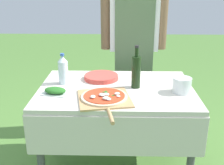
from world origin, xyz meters
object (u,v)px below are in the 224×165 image
(pizza_on_peel, at_px, (105,98))
(water_bottle, at_px, (63,70))
(oil_bottle, at_px, (136,71))
(mixing_tub, at_px, (182,85))
(herb_container, at_px, (55,91))
(person_cook, at_px, (134,34))
(plate_stack, at_px, (101,77))
(prep_table, at_px, (116,100))

(pizza_on_peel, xyz_separation_m, water_bottle, (-0.33, 0.30, 0.10))
(pizza_on_peel, bearing_deg, water_bottle, 126.75)
(oil_bottle, distance_m, mixing_tub, 0.34)
(oil_bottle, bearing_deg, herb_container, -166.11)
(pizza_on_peel, relative_size, oil_bottle, 1.73)
(person_cook, relative_size, plate_stack, 6.05)
(herb_container, distance_m, plate_stack, 0.44)
(oil_bottle, relative_size, herb_container, 1.55)
(water_bottle, xyz_separation_m, herb_container, (-0.02, -0.21, -0.09))
(person_cook, bearing_deg, herb_container, 54.49)
(herb_container, bearing_deg, pizza_on_peel, -14.88)
(person_cook, relative_size, mixing_tub, 12.77)
(pizza_on_peel, xyz_separation_m, herb_container, (-0.35, 0.09, 0.01))
(prep_table, xyz_separation_m, mixing_tub, (0.47, -0.08, 0.16))
(pizza_on_peel, relative_size, water_bottle, 2.31)
(prep_table, distance_m, person_cook, 0.84)
(person_cook, height_order, herb_container, person_cook)
(pizza_on_peel, xyz_separation_m, mixing_tub, (0.54, 0.14, 0.04))
(oil_bottle, bearing_deg, mixing_tub, -15.73)
(water_bottle, bearing_deg, pizza_on_peel, -42.65)
(oil_bottle, bearing_deg, pizza_on_peel, -133.21)
(person_cook, relative_size, herb_container, 8.17)
(pizza_on_peel, height_order, herb_container, pizza_on_peel)
(person_cook, distance_m, oil_bottle, 0.74)
(prep_table, xyz_separation_m, herb_container, (-0.43, -0.13, 0.13))
(prep_table, xyz_separation_m, oil_bottle, (0.14, 0.01, 0.23))
(herb_container, bearing_deg, mixing_tub, 3.26)
(pizza_on_peel, bearing_deg, herb_container, 154.52)
(person_cook, relative_size, pizza_on_peel, 3.05)
(prep_table, bearing_deg, mixing_tub, -9.84)
(pizza_on_peel, distance_m, herb_container, 0.36)
(water_bottle, height_order, plate_stack, water_bottle)
(water_bottle, xyz_separation_m, mixing_tub, (0.87, -0.16, -0.06))
(mixing_tub, bearing_deg, person_cook, 110.63)
(herb_container, xyz_separation_m, plate_stack, (0.30, 0.32, -0.01))
(oil_bottle, height_order, herb_container, oil_bottle)
(oil_bottle, relative_size, water_bottle, 1.33)
(oil_bottle, xyz_separation_m, herb_container, (-0.57, -0.14, -0.10))
(prep_table, xyz_separation_m, plate_stack, (-0.12, 0.19, 0.12))
(person_cook, distance_m, herb_container, 1.07)
(pizza_on_peel, height_order, plate_stack, pizza_on_peel)
(person_cook, distance_m, pizza_on_peel, 1.02)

